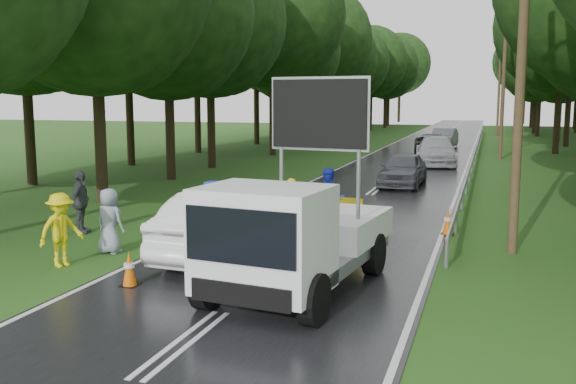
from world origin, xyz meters
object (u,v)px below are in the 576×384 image
at_px(police_sedan, 231,223).
at_px(barrier, 312,206).
at_px(work_truck, 293,237).
at_px(queue_car_fourth, 444,138).
at_px(officer, 291,206).
at_px(queue_car_third, 432,145).
at_px(queue_car_second, 436,151).
at_px(civilian, 330,201).
at_px(queue_car_first, 403,169).

xyz_separation_m(police_sedan, barrier, (1.33, 2.66, 0.07)).
bearing_deg(work_truck, queue_car_fourth, 96.43).
xyz_separation_m(officer, queue_car_third, (1.63, 27.34, -0.10)).
bearing_deg(queue_car_second, police_sedan, -103.41).
distance_m(civilian, queue_car_second, 20.35).
xyz_separation_m(police_sedan, queue_car_second, (2.99, 23.88, -0.04)).
distance_m(queue_car_second, queue_car_fourth, 12.83).
distance_m(work_truck, barrier, 5.15).
height_order(police_sedan, officer, police_sedan).
bearing_deg(queue_car_third, police_sedan, -100.58).
relative_size(barrier, queue_car_third, 0.57).
distance_m(work_truck, queue_car_second, 26.28).
distance_m(barrier, queue_car_third, 27.69).
xyz_separation_m(police_sedan, queue_car_third, (2.21, 30.34, -0.14)).
bearing_deg(queue_car_second, queue_car_first, -100.14).
xyz_separation_m(work_truck, civilian, (-0.71, 5.97, -0.22)).
relative_size(barrier, queue_car_fourth, 0.63).
xyz_separation_m(police_sedan, work_truck, (2.31, -2.39, 0.31)).
relative_size(queue_car_third, queue_car_fourth, 1.10).
height_order(officer, queue_car_third, officer).
distance_m(police_sedan, queue_car_fourth, 36.79).
height_order(work_truck, queue_car_second, work_truck).
relative_size(police_sedan, work_truck, 0.94).
xyz_separation_m(officer, queue_car_fourth, (1.97, 33.70, -0.05)).
relative_size(queue_car_first, queue_car_fourth, 0.95).
bearing_deg(civilian, officer, -176.25).
relative_size(police_sedan, officer, 3.22).
bearing_deg(police_sedan, work_truck, 137.65).
bearing_deg(barrier, civilian, 83.12).
distance_m(work_truck, civilian, 6.01).
distance_m(police_sedan, work_truck, 3.34).
bearing_deg(queue_car_third, civilian, -97.71).
bearing_deg(queue_car_third, queue_car_fourth, 80.48).
distance_m(barrier, civilian, 0.96).
relative_size(police_sedan, queue_car_fourth, 1.13).
bearing_deg(police_sedan, queue_car_fourth, -90.37).
xyz_separation_m(work_truck, queue_car_second, (0.68, 26.27, -0.35)).
distance_m(officer, queue_car_first, 11.31).
distance_m(civilian, queue_car_third, 26.77).
distance_m(police_sedan, barrier, 2.97).
relative_size(barrier, queue_car_first, 0.66).
height_order(civilian, queue_car_fourth, civilian).
xyz_separation_m(officer, civilian, (1.02, 0.57, 0.13)).
height_order(work_truck, queue_car_first, work_truck).
height_order(work_truck, officer, work_truck).
relative_size(police_sedan, queue_car_second, 0.94).
bearing_deg(barrier, work_truck, -69.10).
relative_size(civilian, queue_car_second, 0.34).
relative_size(civilian, queue_car_first, 0.43).
distance_m(officer, queue_car_second, 21.02).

